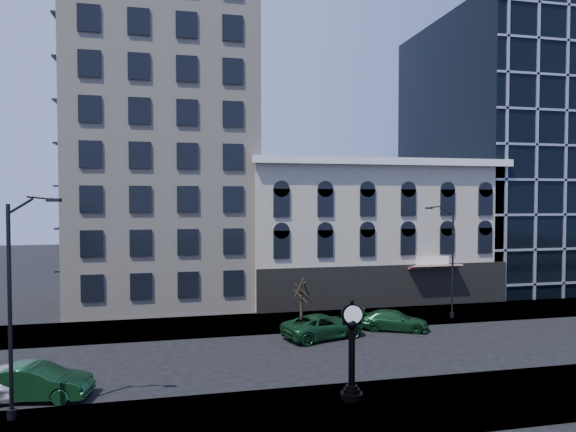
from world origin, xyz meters
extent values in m
plane|color=black|center=(0.00, 0.00, 0.00)|extent=(160.00, 160.00, 0.00)
cube|color=#9A988C|center=(0.00, 8.00, 0.06)|extent=(160.00, 6.00, 0.12)
cube|color=#9A988C|center=(0.00, -8.00, 0.06)|extent=(160.00, 6.00, 0.12)
cube|color=beige|center=(-6.00, 19.00, 19.00)|extent=(15.00, 15.00, 38.00)
cube|color=#B9B199|center=(12.00, 16.00, 6.00)|extent=(22.00, 10.00, 12.00)
cube|color=white|center=(12.00, 10.80, 12.20)|extent=(22.60, 0.80, 0.60)
cube|color=black|center=(12.00, 10.95, 1.80)|extent=(22.00, 0.30, 3.60)
cube|color=maroon|center=(16.00, 10.40, 3.40)|extent=(4.50, 1.18, 0.55)
cube|color=black|center=(32.00, 21.00, 14.00)|extent=(20.00, 20.00, 28.00)
cylinder|color=black|center=(2.52, -6.95, 0.26)|extent=(1.02, 1.02, 0.28)
cylinder|color=black|center=(2.52, -6.95, 0.49)|extent=(0.74, 0.74, 0.19)
cylinder|color=black|center=(2.52, -6.95, 0.66)|extent=(0.56, 0.56, 0.15)
cylinder|color=black|center=(2.52, -6.95, 2.07)|extent=(0.30, 0.30, 2.69)
sphere|color=black|center=(2.52, -6.95, 3.51)|extent=(0.52, 0.52, 0.52)
cube|color=black|center=(2.52, -6.95, 3.60)|extent=(0.86, 0.34, 0.23)
cylinder|color=black|center=(2.52, -6.95, 3.97)|extent=(1.00, 0.45, 0.96)
cylinder|color=white|center=(2.52, -7.11, 3.97)|extent=(0.81, 0.15, 0.82)
cylinder|color=white|center=(2.52, -6.80, 3.97)|extent=(0.81, 0.15, 0.82)
sphere|color=black|center=(2.52, -6.95, 4.53)|extent=(0.19, 0.19, 0.19)
cylinder|color=black|center=(-11.79, -6.00, 4.53)|extent=(0.16, 0.16, 8.81)
cylinder|color=black|center=(-11.79, -6.00, 0.32)|extent=(0.37, 0.37, 0.41)
cube|color=black|center=(-9.90, -6.50, 9.09)|extent=(0.60, 0.36, 0.14)
cylinder|color=black|center=(15.27, 6.38, 4.20)|extent=(0.15, 0.15, 8.16)
cylinder|color=black|center=(15.27, 6.38, 0.31)|extent=(0.34, 0.34, 0.38)
cube|color=black|center=(13.48, 6.56, 8.42)|extent=(0.54, 0.26, 0.13)
cylinder|color=#332819|center=(3.64, 6.96, 1.29)|extent=(0.24, 0.24, 2.34)
imported|color=silver|center=(-11.90, -3.47, 0.83)|extent=(5.00, 2.27, 1.66)
imported|color=#143F1E|center=(-11.45, -3.68, 0.80)|extent=(5.10, 2.53, 1.61)
imported|color=#143F1E|center=(4.25, 3.44, 0.77)|extent=(6.07, 4.06, 1.55)
imported|color=#143F1E|center=(9.62, 4.26, 0.68)|extent=(5.07, 3.65, 1.36)
camera|label=1|loc=(-5.19, -28.62, 9.17)|focal=32.00mm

